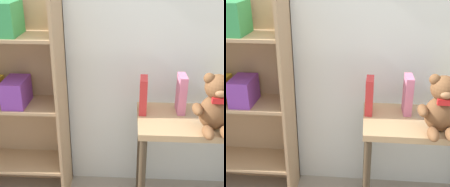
{
  "view_description": "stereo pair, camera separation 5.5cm",
  "coord_description": "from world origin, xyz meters",
  "views": [
    {
      "loc": [
        -0.3,
        -0.52,
        1.48
      ],
      "look_at": [
        -0.4,
        1.1,
        0.77
      ],
      "focal_mm": 50.0,
      "sensor_mm": 36.0,
      "label": 1
    },
    {
      "loc": [
        -0.25,
        -0.51,
        1.48
      ],
      "look_at": [
        -0.4,
        1.1,
        0.77
      ],
      "focal_mm": 50.0,
      "sensor_mm": 36.0,
      "label": 2
    }
  ],
  "objects": [
    {
      "name": "wall_back",
      "position": [
        0.0,
        1.36,
        1.25
      ],
      "size": [
        4.8,
        0.07,
        2.5
      ],
      "color": "silver",
      "rests_on": "ground_plane"
    },
    {
      "name": "bookshelf_side",
      "position": [
        -1.06,
        1.2,
        0.75
      ],
      "size": [
        0.72,
        0.29,
        1.32
      ],
      "color": "tan",
      "rests_on": "ground_plane"
    },
    {
      "name": "display_table",
      "position": [
        0.1,
        1.05,
        0.54
      ],
      "size": [
        0.7,
        0.4,
        0.65
      ],
      "color": "tan",
      "rests_on": "ground_plane"
    },
    {
      "name": "teddy_bear",
      "position": [
        0.14,
        0.94,
        0.79
      ],
      "size": [
        0.24,
        0.22,
        0.31
      ],
      "color": "brown",
      "rests_on": "display_table"
    },
    {
      "name": "book_standing_red",
      "position": [
        -0.22,
        1.12,
        0.76
      ],
      "size": [
        0.05,
        0.12,
        0.21
      ],
      "primitive_type": "cube",
      "rotation": [
        0.0,
        0.0,
        -0.05
      ],
      "color": "red",
      "rests_on": "display_table"
    },
    {
      "name": "book_standing_pink",
      "position": [
        -0.0,
        1.14,
        0.76
      ],
      "size": [
        0.04,
        0.12,
        0.22
      ],
      "primitive_type": "cube",
      "rotation": [
        0.0,
        0.0,
        0.01
      ],
      "color": "#D17093",
      "rests_on": "display_table"
    },
    {
      "name": "book_standing_blue",
      "position": [
        0.21,
        1.13,
        0.76
      ],
      "size": [
        0.03,
        0.14,
        0.21
      ],
      "primitive_type": "cube",
      "rotation": [
        0.0,
        0.0,
        -0.03
      ],
      "color": "#2D51B7",
      "rests_on": "display_table"
    }
  ]
}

